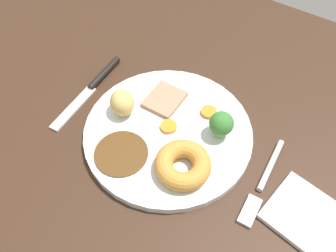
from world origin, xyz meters
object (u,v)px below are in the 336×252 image
carrot_coin_back (209,112)px  knife (94,85)px  folded_napkin (310,219)px  meat_slice_main (165,99)px  broccoli_floret (221,124)px  dinner_plate (168,132)px  yorkshire_pudding (183,165)px  roast_potato_left (122,103)px  fork (263,183)px  carrot_coin_front (169,127)px

carrot_coin_back → knife: (20.43, 5.04, -1.28)cm
folded_napkin → meat_slice_main: bearing=-11.8°
meat_slice_main → broccoli_floret: (-10.81, 0.86, 2.11)cm
dinner_plate → yorkshire_pudding: (-5.66, 4.70, 2.05)cm
yorkshire_pudding → roast_potato_left: bearing=-15.5°
carrot_coin_back → dinner_plate: bearing=60.4°
carrot_coin_back → fork: bearing=154.0°
broccoli_floret → folded_napkin: (-16.56, 4.88, -3.51)cm
knife → yorkshire_pudding: bearing=70.2°
dinner_plate → meat_slice_main: 6.08cm
knife → folded_napkin: bearing=81.9°
meat_slice_main → roast_potato_left: 7.25cm
yorkshire_pudding → broccoli_floret: size_ratio=1.79×
dinner_plate → folded_napkin: dinner_plate is taller
yorkshire_pudding → carrot_coin_front: size_ratio=3.14×
carrot_coin_front → broccoli_floret: (-7.19, -3.40, 2.20)cm
folded_napkin → fork: bearing=-10.8°
knife → meat_slice_main: bearing=99.5°
fork → knife: (32.90, -1.04, 0.06)cm
meat_slice_main → yorkshire_pudding: bearing=135.3°
dinner_plate → knife: 16.84cm
yorkshire_pudding → carrot_coin_back: (2.02, -11.12, -1.02)cm
knife → broccoli_floret: bearing=91.2°
roast_potato_left → fork: roast_potato_left is taller
meat_slice_main → carrot_coin_back: (-7.41, -1.78, -0.07)cm
meat_slice_main → carrot_coin_front: size_ratio=2.45×
carrot_coin_front → knife: carrot_coin_front is taller
carrot_coin_front → fork: bearing=179.8°
carrot_coin_front → folded_napkin: 23.83cm
yorkshire_pudding → folded_napkin: (-17.95, -3.60, -2.35)cm
dinner_plate → roast_potato_left: size_ratio=5.88×
yorkshire_pudding → carrot_coin_front: bearing=-41.2°
dinner_plate → knife: (16.79, -1.38, -0.25)cm
broccoli_floret → fork: (-9.07, 3.45, -3.52)cm
carrot_coin_front → broccoli_floret: size_ratio=0.57×
dinner_plate → yorkshire_pudding: yorkshire_pudding is taller
meat_slice_main → fork: 20.39cm
folded_napkin → carrot_coin_front: bearing=-3.6°
yorkshire_pudding → carrot_coin_front: yorkshire_pudding is taller
dinner_plate → yorkshire_pudding: bearing=140.3°
meat_slice_main → yorkshire_pudding: size_ratio=0.78×
carrot_coin_back → folded_napkin: size_ratio=0.23×
dinner_plate → roast_potato_left: 8.66cm
broccoli_floret → fork: size_ratio=0.30×
dinner_plate → roast_potato_left: roast_potato_left is taller
broccoli_floret → folded_napkin: size_ratio=0.41×
roast_potato_left → knife: 9.43cm
roast_potato_left → carrot_coin_front: bearing=-171.0°
yorkshire_pudding → broccoli_floret: (-1.39, -8.48, 1.17)cm
carrot_coin_back → broccoli_floret: broccoli_floret is taller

